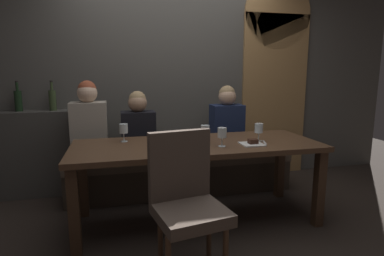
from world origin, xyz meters
name	(u,v)px	position (x,y,z in m)	size (l,w,h in m)	color
ground	(197,220)	(0.00, 0.00, 0.00)	(9.00, 9.00, 0.00)	black
back_wall_tiled	(173,61)	(0.00, 1.22, 1.50)	(6.00, 0.12, 3.00)	#4C4944
arched_door	(275,72)	(1.35, 1.15, 1.36)	(0.90, 0.05, 2.55)	olive
back_counter	(39,153)	(-1.55, 1.04, 0.47)	(1.10, 0.28, 0.95)	#413E3A
dining_table	(197,153)	(0.00, 0.00, 0.65)	(2.20, 0.84, 0.74)	#412B1C
banquette_bench	(182,174)	(0.00, 0.70, 0.23)	(2.50, 0.44, 0.45)	#40352A
chair_near_side	(186,195)	(-0.26, -0.72, 0.56)	(0.51, 0.51, 0.98)	#4C3321
diner_redhead	(89,123)	(-0.97, 0.70, 0.85)	(0.36, 0.24, 0.84)	#9E9384
diner_bearded	(138,126)	(-0.47, 0.72, 0.79)	(0.36, 0.24, 0.72)	black
diner_far_end	(227,121)	(0.54, 0.72, 0.81)	(0.36, 0.24, 0.77)	#192342
wine_bottle_dark_red	(18,100)	(-1.72, 1.06, 1.07)	(0.08, 0.08, 0.33)	black
wine_bottle_pale_label	(53,100)	(-1.37, 1.05, 1.07)	(0.08, 0.08, 0.33)	#384728
wine_glass_near_left	(259,129)	(0.57, -0.04, 0.86)	(0.08, 0.08, 0.16)	silver
wine_glass_end_left	(124,129)	(-0.64, 0.22, 0.86)	(0.08, 0.08, 0.16)	silver
wine_glass_far_left	(222,133)	(0.17, -0.17, 0.86)	(0.08, 0.08, 0.16)	silver
wine_glass_far_right	(205,130)	(0.07, -0.02, 0.86)	(0.08, 0.08, 0.16)	silver
dessert_plate	(252,143)	(0.46, -0.17, 0.75)	(0.19, 0.19, 0.05)	white
fork_on_table	(265,143)	(0.59, -0.13, 0.74)	(0.02, 0.17, 0.01)	silver
folded_napkin	(195,152)	(-0.10, -0.32, 0.74)	(0.11, 0.10, 0.01)	silver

